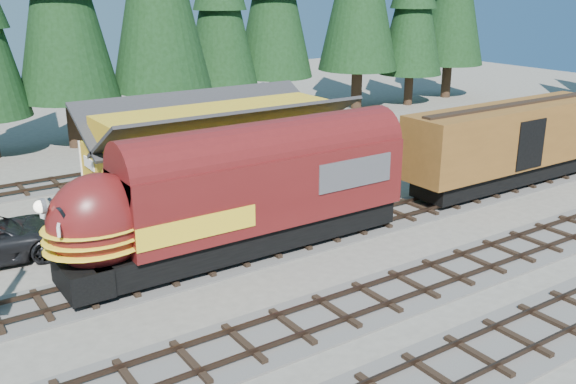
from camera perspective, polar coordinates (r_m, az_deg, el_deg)
ground at (r=24.77m, az=5.81°, el=-7.42°), size 120.00×120.00×0.00m
track_siding at (r=33.99m, az=14.52°, el=-0.62°), size 68.00×3.20×0.33m
track_main_south at (r=30.64m, az=22.87°, el=-3.58°), size 68.00×3.20×0.33m
depot at (r=32.04m, az=-6.12°, el=4.15°), size 12.80×7.00×5.30m
locomotive at (r=25.36m, az=-4.96°, el=-0.86°), size 15.14×3.01×4.12m
boxcar at (r=36.26m, az=18.93°, el=4.19°), size 13.25×2.84×4.16m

